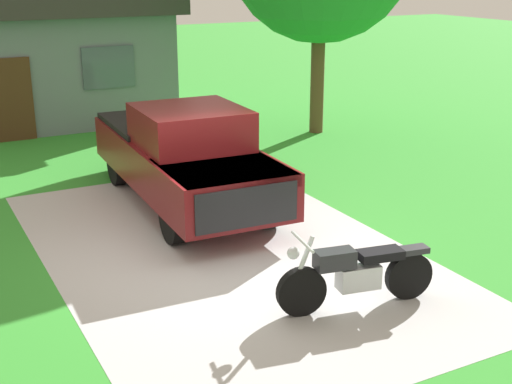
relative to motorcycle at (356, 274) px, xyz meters
name	(u,v)px	position (x,y,z in m)	size (l,w,h in m)	color
ground_plane	(224,250)	(-0.72, 2.51, -0.47)	(80.00, 80.00, 0.00)	green
driveway_pad	(224,250)	(-0.72, 2.51, -0.47)	(5.29, 8.57, 0.01)	#BBBBBB
motorcycle	(356,274)	(0.00, 0.00, 0.00)	(2.20, 0.75, 1.09)	black
pickup_truck	(183,153)	(-0.37, 4.99, 0.48)	(2.23, 5.70, 1.90)	black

